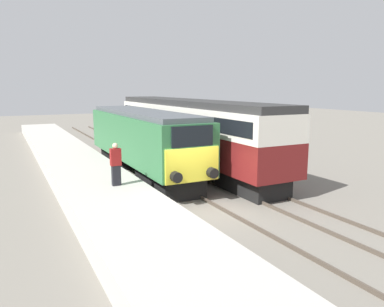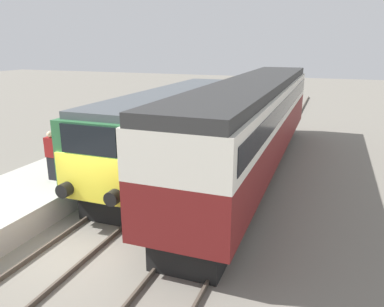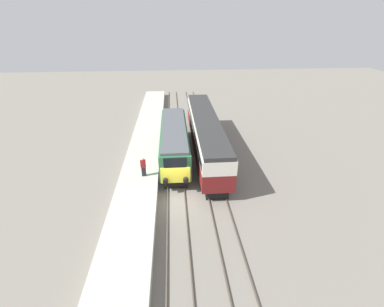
# 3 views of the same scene
# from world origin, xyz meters

# --- Properties ---
(ground_plane) EXTENTS (120.00, 120.00, 0.00)m
(ground_plane) POSITION_xyz_m (0.00, 0.00, 0.00)
(ground_plane) COLOR slate
(platform_left) EXTENTS (3.50, 50.00, 0.81)m
(platform_left) POSITION_xyz_m (-3.30, 8.00, 0.41)
(platform_left) COLOR #B7B2A8
(platform_left) RESTS_ON ground_plane
(rails_near_track) EXTENTS (1.51, 60.00, 0.14)m
(rails_near_track) POSITION_xyz_m (0.00, 5.00, 0.07)
(rails_near_track) COLOR #4C4238
(rails_near_track) RESTS_ON ground_plane
(rails_far_track) EXTENTS (1.50, 60.00, 0.14)m
(rails_far_track) POSITION_xyz_m (3.40, 5.00, 0.07)
(rails_far_track) COLOR #4C4238
(rails_far_track) RESTS_ON ground_plane
(locomotive) EXTENTS (2.70, 12.69, 3.67)m
(locomotive) POSITION_xyz_m (0.00, 7.31, 2.03)
(locomotive) COLOR black
(locomotive) RESTS_ON ground_plane
(passenger_carriage) EXTENTS (2.75, 17.90, 4.18)m
(passenger_carriage) POSITION_xyz_m (3.40, 8.39, 2.52)
(passenger_carriage) COLOR black
(passenger_carriage) RESTS_ON ground_plane
(person_on_platform) EXTENTS (0.44, 0.26, 1.83)m
(person_on_platform) POSITION_xyz_m (-2.81, 2.79, 1.73)
(person_on_platform) COLOR black
(person_on_platform) RESTS_ON platform_left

